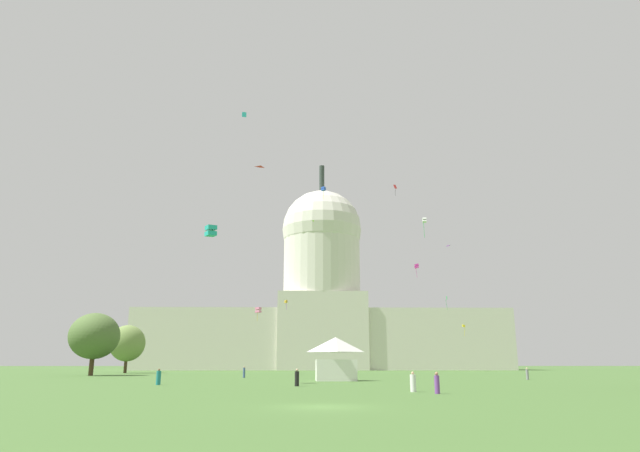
{
  "coord_description": "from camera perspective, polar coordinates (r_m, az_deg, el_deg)",
  "views": [
    {
      "loc": [
        -0.87,
        -29.99,
        2.22
      ],
      "look_at": [
        1.63,
        71.6,
        27.58
      ],
      "focal_mm": 30.85,
      "sensor_mm": 36.0,
      "label": 1
    }
  ],
  "objects": [
    {
      "name": "kite_orange_low",
      "position": [
        112.61,
        -21.7,
        -9.18
      ],
      "size": [
        1.43,
        1.4,
        4.67
      ],
      "rotation": [
        0.0,
        0.0,
        4.23
      ],
      "color": "orange"
    },
    {
      "name": "kite_white_mid",
      "position": [
        107.86,
        10.77,
        0.56
      ],
      "size": [
        0.78,
        0.84,
        3.94
      ],
      "rotation": [
        0.0,
        0.0,
        3.06
      ],
      "color": "white"
    },
    {
      "name": "event_tent",
      "position": [
        72.7,
        1.64,
        -13.61
      ],
      "size": [
        5.45,
        4.6,
        5.46
      ],
      "rotation": [
        0.0,
        0.0,
        0.03
      ],
      "color": "white",
      "rests_on": "ground_plane"
    },
    {
      "name": "kite_turquoise_low",
      "position": [
        64.3,
        -11.26,
        -0.49
      ],
      "size": [
        1.52,
        1.51,
        1.24
      ],
      "rotation": [
        0.0,
        0.0,
        2.15
      ],
      "color": "teal"
    },
    {
      "name": "kite_violet_mid",
      "position": [
        99.95,
        13.43,
        -2.11
      ],
      "size": [
        0.93,
        1.21,
        0.31
      ],
      "rotation": [
        0.0,
        0.0,
        1.84
      ],
      "color": "purple"
    },
    {
      "name": "kite_red_mid",
      "position": [
        87.0,
        -6.18,
        6.08
      ],
      "size": [
        1.33,
        0.97,
        0.18
      ],
      "rotation": [
        0.0,
        0.0,
        0.36
      ],
      "color": "red"
    },
    {
      "name": "tree_west_mid",
      "position": [
        134.91,
        -19.35,
        -11.4
      ],
      "size": [
        9.25,
        8.4,
        10.63
      ],
      "color": "#42301E",
      "rests_on": "ground_plane"
    },
    {
      "name": "kite_pink_low",
      "position": [
        113.37,
        -6.42,
        -8.66
      ],
      "size": [
        1.32,
        1.31,
        2.72
      ],
      "rotation": [
        0.0,
        0.0,
        4.23
      ],
      "color": "pink"
    },
    {
      "name": "kite_magenta_mid",
      "position": [
        151.63,
        9.98,
        -4.13
      ],
      "size": [
        1.32,
        1.25,
        3.82
      ],
      "rotation": [
        0.0,
        0.0,
        1.41
      ],
      "color": "#D1339E"
    },
    {
      "name": "kite_cyan_high",
      "position": [
        120.77,
        -7.87,
        11.38
      ],
      "size": [
        0.93,
        0.65,
        1.1
      ],
      "rotation": [
        0.0,
        0.0,
        2.72
      ],
      "color": "#33BCDB"
    },
    {
      "name": "kite_green_mid",
      "position": [
        162.92,
        13.0,
        -7.48
      ],
      "size": [
        0.48,
        0.74,
        3.87
      ],
      "rotation": [
        0.0,
        0.0,
        0.84
      ],
      "color": "green"
    },
    {
      "name": "kite_gold_mid",
      "position": [
        150.03,
        -3.55,
        -7.85
      ],
      "size": [
        0.94,
        0.94,
        2.67
      ],
      "rotation": [
        0.0,
        0.0,
        0.82
      ],
      "color": "gold"
    },
    {
      "name": "person_grey_back_left",
      "position": [
        82.42,
        20.7,
        -14.18
      ],
      "size": [
        0.49,
        0.49,
        1.6
      ],
      "rotation": [
        0.0,
        0.0,
        3.69
      ],
      "color": "gray",
      "rests_on": "ground_plane"
    },
    {
      "name": "kite_blue_high",
      "position": [
        161.9,
        0.36,
        3.86
      ],
      "size": [
        1.52,
        1.51,
        3.87
      ],
      "rotation": [
        0.0,
        0.0,
        4.12
      ],
      "color": "blue"
    },
    {
      "name": "person_black_deep_crowd",
      "position": [
        56.01,
        -2.41,
        -15.5
      ],
      "size": [
        0.6,
        0.6,
        1.67
      ],
      "rotation": [
        0.0,
        0.0,
        0.73
      ],
      "color": "black",
      "rests_on": "ground_plane"
    },
    {
      "name": "tree_west_near",
      "position": [
        110.61,
        -22.36,
        -10.51
      ],
      "size": [
        13.08,
        13.54,
        11.18
      ],
      "color": "#4C3823",
      "rests_on": "ground_plane"
    },
    {
      "name": "person_purple_back_right",
      "position": [
        43.27,
        12.04,
        -15.71
      ],
      "size": [
        0.43,
        0.43,
        1.57
      ],
      "rotation": [
        0.0,
        0.0,
        0.17
      ],
      "color": "#703D93",
      "rests_on": "ground_plane"
    },
    {
      "name": "person_white_mid_left",
      "position": [
        45.66,
        9.63,
        -15.74
      ],
      "size": [
        0.57,
        0.57,
        1.56
      ],
      "rotation": [
        0.0,
        0.0,
        6.01
      ],
      "color": "silver",
      "rests_on": "ground_plane"
    },
    {
      "name": "kite_red_high",
      "position": [
        163.27,
        7.8,
        4.0
      ],
      "size": [
        1.17,
        0.85,
        3.46
      ],
      "rotation": [
        0.0,
        0.0,
        6.16
      ],
      "color": "red"
    },
    {
      "name": "kite_lime_high",
      "position": [
        169.42,
        -0.88,
        0.48
      ],
      "size": [
        0.85,
        1.47,
        0.43
      ],
      "rotation": [
        0.0,
        0.0,
        4.75
      ],
      "color": "#8CD133"
    },
    {
      "name": "person_teal_aisle_center",
      "position": [
        61.58,
        -16.4,
        -14.85
      ],
      "size": [
        0.56,
        0.56,
        1.64
      ],
      "rotation": [
        0.0,
        0.0,
        1.34
      ],
      "color": "#1E757A",
      "rests_on": "ground_plane"
    },
    {
      "name": "kite_yellow_low",
      "position": [
        145.59,
        14.68,
        -10.02
      ],
      "size": [
        0.66,
        0.63,
        2.81
      ],
      "rotation": [
        0.0,
        0.0,
        1.6
      ],
      "color": "yellow"
    },
    {
      "name": "ground_plane",
      "position": [
        30.08,
        0.27,
        -18.25
      ],
      "size": [
        800.0,
        800.0,
        0.0
      ],
      "primitive_type": "plane",
      "color": "#42662D"
    },
    {
      "name": "capitol_building",
      "position": [
        185.62,
        0.2,
        -8.28
      ],
      "size": [
        120.43,
        27.2,
        70.36
      ],
      "color": "beige",
      "rests_on": "ground_plane"
    },
    {
      "name": "person_denim_mid_center",
      "position": [
        88.66,
        -7.88,
        -14.8
      ],
      "size": [
        0.43,
        0.43,
        1.73
      ],
      "rotation": [
        0.0,
        0.0,
        0.31
      ],
      "color": "#3D5684",
      "rests_on": "ground_plane"
    }
  ]
}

